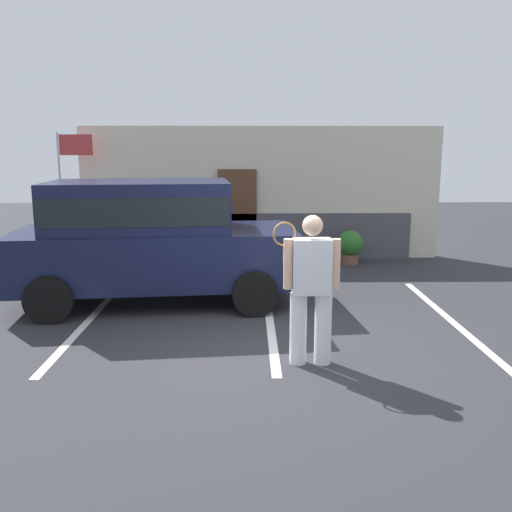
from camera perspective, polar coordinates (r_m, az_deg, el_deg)
The scene contains 9 objects.
ground_plane at distance 7.05m, azimuth 1.67°, elevation -10.30°, with size 40.00×40.00×0.00m, color #2D2D33.
parking_stripe_0 at distance 8.80m, azimuth -16.95°, elevation -6.37°, with size 0.12×4.40×0.01m, color silver.
parking_stripe_1 at distance 8.46m, azimuth 1.43°, elevation -6.58°, with size 0.12×4.40×0.01m, color silver.
parking_stripe_2 at distance 9.00m, azimuth 19.37°, elevation -6.13°, with size 0.12×4.40×0.01m, color silver.
house_frontage at distance 13.02m, azimuth 0.46°, elevation 6.14°, with size 8.38×0.40×3.08m.
parked_suv at distance 9.31m, azimuth -10.98°, elevation 2.08°, with size 4.77×2.53×2.05m.
tennis_player_man at distance 6.57m, azimuth 5.73°, elevation -3.28°, with size 0.81×0.28×1.81m.
potted_plant_by_porch at distance 12.54m, azimuth 9.74°, elevation 1.08°, with size 0.58×0.58×0.77m.
flag_pole at distance 13.01m, azimuth -18.91°, elevation 8.14°, with size 0.80×0.09×2.93m.
Camera 1 is at (-0.29, -6.56, 2.57)m, focal length 38.54 mm.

